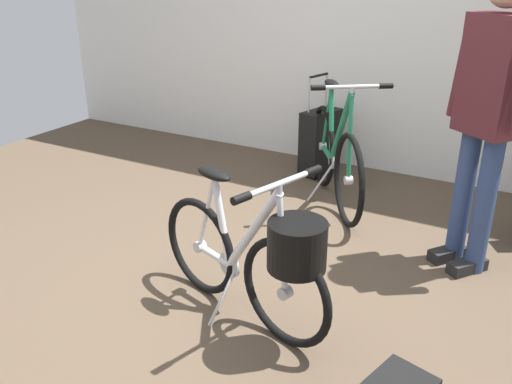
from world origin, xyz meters
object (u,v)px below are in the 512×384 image
object	(u,v)px
visitor_near_wall	(489,107)
rolling_suitcase	(320,141)
display_bike_left	(335,156)
folding_bike_foreground	(257,255)

from	to	relation	value
visitor_near_wall	rolling_suitcase	world-z (taller)	visitor_near_wall
visitor_near_wall	display_bike_left	bearing A→B (deg)	155.23
visitor_near_wall	rolling_suitcase	distance (m)	1.80
folding_bike_foreground	display_bike_left	distance (m)	1.60
folding_bike_foreground	visitor_near_wall	xyz separation A→B (m)	(0.78, 1.11, 0.56)
folding_bike_foreground	visitor_near_wall	distance (m)	1.47
visitor_near_wall	rolling_suitcase	xyz separation A→B (m)	(-1.35, 0.98, -0.67)
display_bike_left	visitor_near_wall	distance (m)	1.27
display_bike_left	rolling_suitcase	world-z (taller)	display_bike_left
folding_bike_foreground	rolling_suitcase	xyz separation A→B (m)	(-0.57, 2.09, -0.11)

